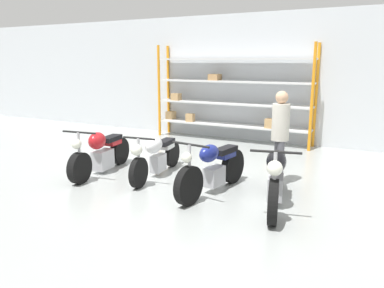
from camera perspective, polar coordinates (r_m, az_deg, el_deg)
The scene contains 8 objects.
ground_plane at distance 7.11m, azimuth -1.49°, elevation -6.13°, with size 30.00×30.00×0.00m, color #9EA3A0.
back_wall at distance 10.96m, azimuth 10.18°, elevation 9.82°, with size 30.00×0.08×3.60m.
shelving_rack at distance 10.89m, azimuth 5.63°, elevation 7.58°, with size 4.65×0.63×2.75m.
motorcycle_red at distance 7.95m, azimuth -13.67°, elevation -1.34°, with size 0.72×2.07×0.99m.
motorcycle_white at distance 7.51m, azimuth -5.45°, elevation -1.68°, with size 0.64×2.10×0.93m.
motorcycle_blue at distance 6.55m, azimuth 3.20°, elevation -3.74°, with size 0.70×2.06×1.01m.
motorcycle_black at distance 6.05m, azimuth 12.64°, elevation -5.09°, with size 0.78×2.05×1.07m.
person_browsing at distance 7.05m, azimuth 13.30°, elevation 2.07°, with size 0.44×0.44×1.75m.
Camera 1 is at (3.26, -5.90, 2.27)m, focal length 35.00 mm.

